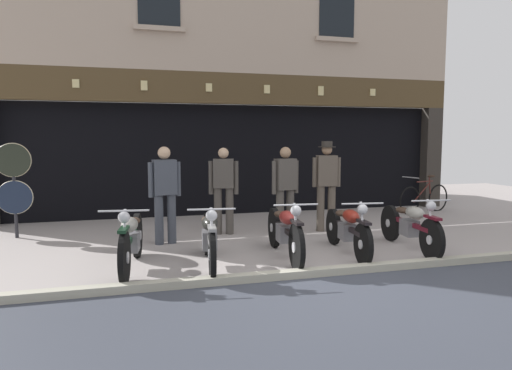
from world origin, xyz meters
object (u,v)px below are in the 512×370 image
Objects in this scene: motorcycle_center at (285,230)px; salesman_right at (285,186)px; motorcycle_center_right at (348,228)px; shopkeeper_center at (224,187)px; motorcycle_right at (410,225)px; advert_board_near at (331,138)px; salesman_left at (165,190)px; assistant_far_right at (326,181)px; tyre_sign_pole at (14,180)px; motorcycle_left at (131,239)px; motorcycle_center_left at (209,237)px; leaning_bicycle at (425,198)px.

salesman_right reaches higher than motorcycle_center.
shopkeeper_center is (-1.56, 2.03, 0.49)m from motorcycle_center_right.
salesman_right reaches higher than motorcycle_right.
motorcycle_center is 1.27× the size of salesman_right.
advert_board_near is at bearing -104.21° from motorcycle_center_right.
salesman_left is 3.13m from assistant_far_right.
tyre_sign_pole reaches higher than motorcycle_center.
shopkeeper_center is at bearing -122.61° from motorcycle_left.
assistant_far_right is at bearing -137.74° from motorcycle_center_left.
motorcycle_center_right is (1.03, -0.03, -0.02)m from motorcycle_center.
motorcycle_left is at bearing 5.70° from motorcycle_right.
assistant_far_right is at bearing -116.22° from advert_board_near.
assistant_far_right reaches higher than leaning_bicycle.
motorcycle_left is at bearing 32.98° from assistant_far_right.
assistant_far_right is (-0.67, 1.81, 0.56)m from motorcycle_right.
motorcycle_center reaches higher than motorcycle_right.
assistant_far_right is at bearing 174.95° from salesman_right.
motorcycle_right is 2.37m from salesman_right.
motorcycle_center reaches higher than motorcycle_center_left.
salesman_left is (0.58, 1.47, 0.50)m from motorcycle_left.
tyre_sign_pole is at bearing -166.51° from advert_board_near.
salesman_left is 1.02× the size of shopkeeper_center.
tyre_sign_pole is (-2.59, 1.21, 0.13)m from salesman_left.
leaning_bicycle is (3.27, 1.44, -0.61)m from assistant_far_right.
motorcycle_right is 1.21× the size of leaning_bicycle.
motorcycle_right is at bearing -172.02° from motorcycle_center_left.
motorcycle_right is at bearing -23.20° from tyre_sign_pole.
shopkeeper_center is 2.00m from assistant_far_right.
leaning_bicycle is at bearing -143.86° from motorcycle_center_left.
assistant_far_right is 3.63m from leaning_bicycle.
motorcycle_center is 1.03m from motorcycle_center_right.
shopkeeper_center is (-0.53, 1.99, 0.48)m from motorcycle_center.
motorcycle_center_right is (3.27, -0.02, -0.02)m from motorcycle_left.
salesman_left is 1.88× the size of advert_board_near.
motorcycle_center_left is 2.56m from salesman_right.
motorcycle_right is 2.25× the size of advert_board_near.
tyre_sign_pole is at bearing -45.23° from motorcycle_left.
assistant_far_right is (3.12, 0.28, 0.05)m from salesman_left.
motorcycle_center is (2.24, 0.01, -0.00)m from motorcycle_left.
shopkeeper_center is 1.84× the size of advert_board_near.
assistant_far_right reaches higher than shopkeeper_center.
shopkeeper_center reaches higher than motorcycle_center_left.
salesman_left is at bearing 12.86° from assistant_far_right.
leaning_bicycle is at bearing -153.27° from shopkeeper_center.
assistant_far_right is at bearing -63.26° from motorcycle_right.
assistant_far_right is at bearing 175.47° from salesman_left.
advert_board_near is (3.27, 2.35, 0.91)m from shopkeeper_center.
assistant_far_right is (2.63, 1.88, 0.55)m from motorcycle_center_left.
advert_board_near reaches higher than leaning_bicycle.
motorcycle_right is 1.16× the size of tyre_sign_pole.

